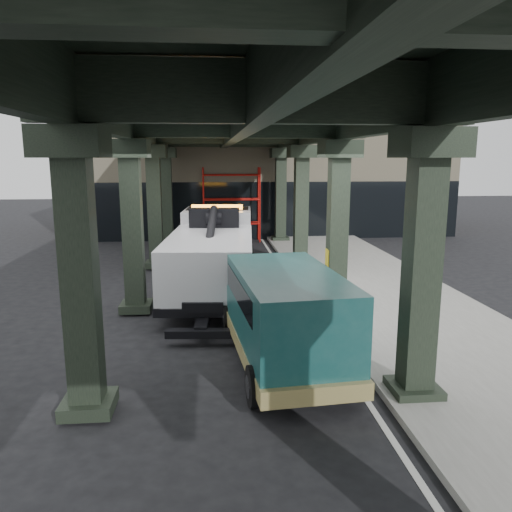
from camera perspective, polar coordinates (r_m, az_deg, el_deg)
ground at (r=13.30m, az=0.12°, el=-8.61°), size 90.00×90.00×0.00m
sidewalk at (r=16.16m, az=15.58°, el=-5.15°), size 5.00×40.00×0.15m
lane_stripe at (r=15.41m, az=5.74°, el=-5.85°), size 0.12×38.00×0.01m
viaduct at (r=14.51m, az=-2.28°, el=14.95°), size 7.40×32.00×6.40m
building at (r=32.62m, az=0.28°, el=10.29°), size 22.00×10.00×8.00m
scaffolding at (r=27.23m, az=-2.83°, el=6.11°), size 3.08×0.88×4.00m
tow_truck at (r=17.03m, az=-4.80°, el=0.72°), size 3.20×9.08×2.92m
towed_van at (r=10.88m, az=3.17°, el=-6.67°), size 2.56×5.53×2.18m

